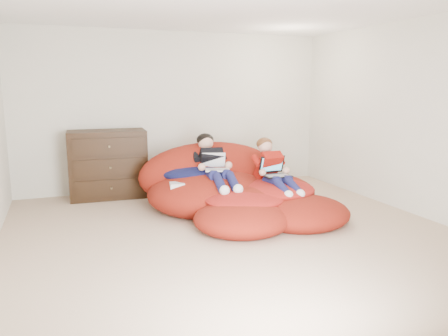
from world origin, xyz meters
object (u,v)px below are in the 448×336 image
younger_boy (273,166)px  laptop_black (275,171)px  older_boy (213,162)px  laptop_white (216,165)px  dresser (108,164)px  beanbag_pile (233,190)px

younger_boy → laptop_black: size_ratio=2.91×
older_boy → laptop_black: older_boy is taller
laptop_white → older_boy: bearing=90.0°
dresser → older_boy: dresser is taller
older_boy → younger_boy: 0.80m
beanbag_pile → laptop_black: bearing=-33.1°
dresser → younger_boy: dresser is taller
dresser → laptop_white: bearing=-45.6°
older_boy → laptop_white: 0.11m
younger_boy → older_boy: bearing=152.4°
younger_boy → beanbag_pile: bearing=152.3°
beanbag_pile → younger_boy: bearing=-27.7°
beanbag_pile → older_boy: bearing=152.6°
laptop_white → laptop_black: size_ratio=1.15×
dresser → older_boy: 1.72m
beanbag_pile → younger_boy: (0.46, -0.24, 0.34)m
younger_boy → laptop_white: size_ratio=2.54×
dresser → younger_boy: 2.50m
beanbag_pile → laptop_black: 0.63m
laptop_black → laptop_white: bearing=155.6°
younger_boy → laptop_white: 0.75m
laptop_white → younger_boy: bearing=-20.4°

